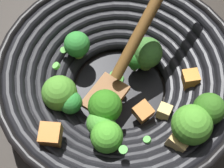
# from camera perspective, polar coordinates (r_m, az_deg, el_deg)

# --- Properties ---
(ground_plane) EXTENTS (4.00, 4.00, 0.00)m
(ground_plane) POSITION_cam_1_polar(r_m,az_deg,el_deg) (0.60, 1.25, -1.25)
(ground_plane) COLOR #28231E
(wok) EXTENTS (0.41, 0.40, 0.23)m
(wok) POSITION_cam_1_polar(r_m,az_deg,el_deg) (0.55, 1.43, 1.21)
(wok) COLOR black
(wok) RESTS_ON ground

